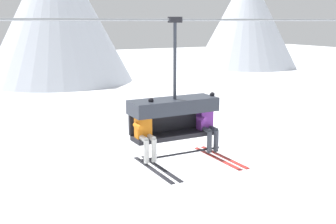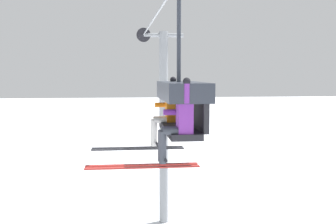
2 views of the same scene
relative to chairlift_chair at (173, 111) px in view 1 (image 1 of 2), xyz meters
The scene contains 6 objects.
mountain_peak_central 47.68m from the chairlift_chair, 79.53° to the left, with size 18.74×18.74×17.99m.
mountain_peak_east 64.74m from the chairlift_chair, 50.53° to the left, with size 16.97×16.97×16.13m.
lift_cable 2.20m from the chairlift_chair, behind, with size 19.86×0.05×0.05m.
chairlift_chair is the anchor object (origin of this frame).
skier_orange 0.84m from the chairlift_chair, 164.29° to the right, with size 0.48×1.70×1.34m.
skier_purple 0.85m from the chairlift_chair, 15.58° to the right, with size 0.48×1.70×1.34m.
Camera 1 is at (-3.32, -8.61, 7.64)m, focal length 45.00 mm.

